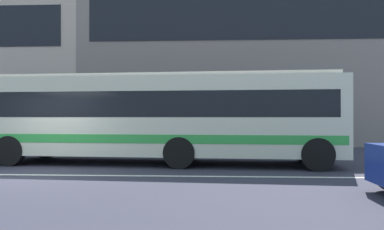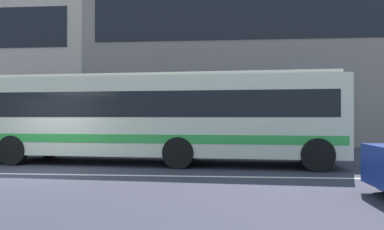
{
  "view_description": "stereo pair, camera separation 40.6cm",
  "coord_description": "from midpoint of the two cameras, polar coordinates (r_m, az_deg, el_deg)",
  "views": [
    {
      "loc": [
        5.09,
        -10.11,
        1.63
      ],
      "look_at": [
        4.45,
        2.32,
        1.69
      ],
      "focal_mm": 34.58,
      "sensor_mm": 36.0,
      "label": 1
    },
    {
      "loc": [
        5.5,
        -10.08,
        1.63
      ],
      "look_at": [
        4.45,
        2.32,
        1.69
      ],
      "focal_mm": 34.58,
      "sensor_mm": 36.0,
      "label": 2
    }
  ],
  "objects": [
    {
      "name": "transit_bus",
      "position": [
        12.91,
        -5.34,
        -0.0
      ],
      "size": [
        12.06,
        3.37,
        3.06
      ],
      "color": "beige",
      "rests_on": "ground_plane"
    },
    {
      "name": "ground_plane",
      "position": [
        11.52,
        -24.73,
        -8.4
      ],
      "size": [
        160.0,
        160.0,
        0.0
      ],
      "primitive_type": "plane",
      "color": "#32313F"
    },
    {
      "name": "apartment_block_right",
      "position": [
        25.43,
        7.48,
        9.74
      ],
      "size": [
        19.41,
        9.69,
        12.11
      ],
      "color": "gray",
      "rests_on": "ground_plane"
    },
    {
      "name": "lane_centre_line",
      "position": [
        11.52,
        -24.73,
        -8.38
      ],
      "size": [
        60.0,
        0.16,
        0.01
      ],
      "primitive_type": "cube",
      "color": "silver",
      "rests_on": "ground_plane"
    }
  ]
}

